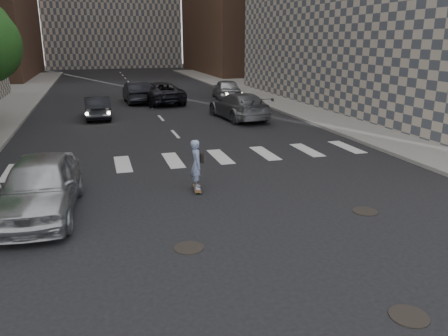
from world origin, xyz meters
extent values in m
plane|color=black|center=(0.00, 0.00, 0.00)|extent=(160.00, 160.00, 0.00)
cube|color=gray|center=(14.50, 20.00, 0.07)|extent=(13.00, 80.00, 0.15)
cube|color=black|center=(11.20, 14.00, 2.00)|extent=(0.30, 18.00, 4.00)
cylinder|color=black|center=(1.20, -2.50, 0.01)|extent=(0.70, 0.70, 0.02)
cylinder|color=black|center=(-2.00, 1.20, 0.01)|extent=(0.70, 0.70, 0.02)
cylinder|color=black|center=(3.30, 2.00, 0.01)|extent=(0.70, 0.70, 0.02)
cube|color=brown|center=(-0.90, 5.10, 0.08)|extent=(0.32, 0.87, 0.02)
cylinder|color=#35AE68|center=(-1.01, 4.81, 0.03)|extent=(0.04, 0.06, 0.06)
cylinder|color=#35AE68|center=(-0.86, 4.79, 0.03)|extent=(0.04, 0.06, 0.06)
cylinder|color=#35AE68|center=(-0.93, 5.41, 0.03)|extent=(0.04, 0.06, 0.06)
cylinder|color=#35AE68|center=(-0.78, 5.39, 0.03)|extent=(0.04, 0.06, 0.06)
imported|color=#8B9ACB|center=(-0.90, 5.10, 0.89)|extent=(0.46, 0.63, 1.60)
cube|color=black|center=(-0.72, 5.13, 1.09)|extent=(0.13, 0.28, 0.30)
imported|color=#B9BCC0|center=(-5.50, 4.44, 0.83)|extent=(2.28, 4.97, 1.65)
imported|color=black|center=(-3.76, 20.00, 0.69)|extent=(1.56, 4.21, 1.38)
imported|color=slate|center=(4.56, 17.37, 0.80)|extent=(2.79, 5.72, 1.60)
imported|color=black|center=(0.88, 25.46, 0.81)|extent=(3.45, 6.13, 1.62)
imported|color=#AAACB1|center=(6.50, 26.45, 0.81)|extent=(2.56, 4.98, 1.62)
imported|color=black|center=(-0.75, 26.37, 0.79)|extent=(1.88, 4.88, 1.59)
camera|label=1|loc=(-3.84, -7.97, 4.73)|focal=35.00mm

